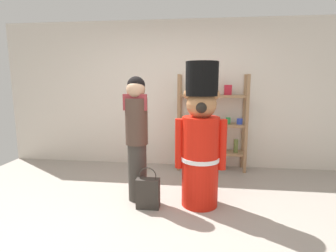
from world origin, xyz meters
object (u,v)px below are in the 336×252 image
(shopping_bag, at_px, (148,193))
(merchandise_shelf, at_px, (212,123))
(teddy_bear_guard, at_px, (201,140))
(person_shopper, at_px, (137,134))

(shopping_bag, bearing_deg, merchandise_shelf, 63.19)
(merchandise_shelf, height_order, shopping_bag, merchandise_shelf)
(merchandise_shelf, distance_m, teddy_bear_guard, 1.45)
(person_shopper, distance_m, shopping_bag, 0.75)
(teddy_bear_guard, height_order, person_shopper, teddy_bear_guard)
(teddy_bear_guard, xyz_separation_m, shopping_bag, (-0.63, -0.18, -0.65))
(shopping_bag, bearing_deg, teddy_bear_guard, 15.75)
(person_shopper, bearing_deg, teddy_bear_guard, -3.68)
(person_shopper, relative_size, shopping_bag, 3.09)
(merchandise_shelf, distance_m, person_shopper, 1.71)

